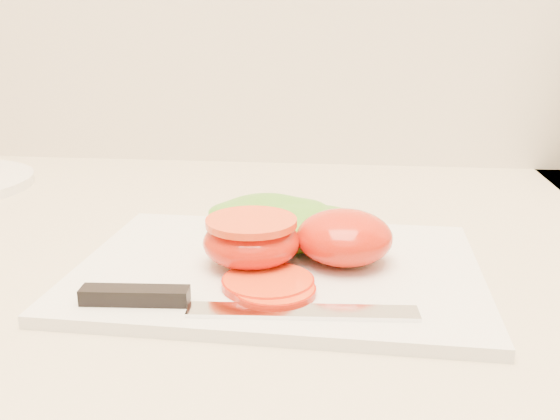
# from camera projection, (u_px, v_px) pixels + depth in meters

# --- Properties ---
(cutting_board) EXTENTS (0.34, 0.25, 0.01)m
(cutting_board) POSITION_uv_depth(u_px,v_px,m) (279.00, 270.00, 0.53)
(cutting_board) COLOR silver
(cutting_board) RESTS_ON counter
(tomato_half_dome) EXTENTS (0.08, 0.08, 0.05)m
(tomato_half_dome) POSITION_uv_depth(u_px,v_px,m) (344.00, 237.00, 0.53)
(tomato_half_dome) COLOR red
(tomato_half_dome) RESTS_ON cutting_board
(tomato_half_cut) EXTENTS (0.08, 0.08, 0.04)m
(tomato_half_cut) POSITION_uv_depth(u_px,v_px,m) (252.00, 240.00, 0.52)
(tomato_half_cut) COLOR red
(tomato_half_cut) RESTS_ON cutting_board
(tomato_slice_0) EXTENTS (0.07, 0.07, 0.01)m
(tomato_slice_0) POSITION_uv_depth(u_px,v_px,m) (268.00, 283.00, 0.48)
(tomato_slice_0) COLOR #E65328
(tomato_slice_0) RESTS_ON cutting_board
(tomato_slice_1) EXTENTS (0.06, 0.06, 0.01)m
(tomato_slice_1) POSITION_uv_depth(u_px,v_px,m) (274.00, 290.00, 0.47)
(tomato_slice_1) COLOR #E65328
(tomato_slice_1) RESTS_ON cutting_board
(lettuce_leaf_0) EXTENTS (0.18, 0.16, 0.03)m
(lettuce_leaf_0) POSITION_uv_depth(u_px,v_px,m) (274.00, 222.00, 0.59)
(lettuce_leaf_0) COLOR #549B29
(lettuce_leaf_0) RESTS_ON cutting_board
(lettuce_leaf_1) EXTENTS (0.12, 0.10, 0.02)m
(lettuce_leaf_1) POSITION_uv_depth(u_px,v_px,m) (319.00, 226.00, 0.59)
(lettuce_leaf_1) COLOR #549B29
(lettuce_leaf_1) RESTS_ON cutting_board
(knife) EXTENTS (0.25, 0.03, 0.01)m
(knife) POSITION_uv_depth(u_px,v_px,m) (199.00, 302.00, 0.45)
(knife) COLOR silver
(knife) RESTS_ON cutting_board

